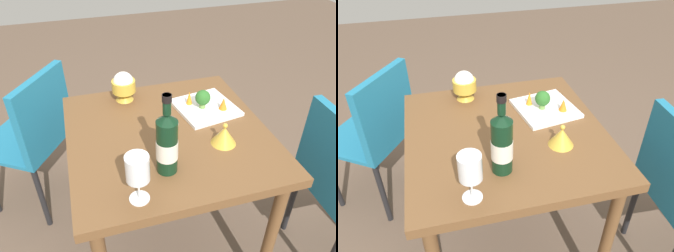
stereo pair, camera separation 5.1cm
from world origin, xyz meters
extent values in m
plane|color=brown|center=(0.00, 0.00, 0.00)|extent=(8.00, 8.00, 0.00)
cube|color=brown|center=(0.00, 0.00, 0.73)|extent=(0.82, 0.82, 0.04)
cylinder|color=brown|center=(0.35, -0.35, 0.35)|extent=(0.05, 0.05, 0.71)
cylinder|color=brown|center=(-0.35, 0.35, 0.35)|extent=(0.05, 0.05, 0.71)
cylinder|color=brown|center=(0.35, 0.35, 0.35)|extent=(0.05, 0.05, 0.71)
cube|color=teal|center=(-0.66, 0.54, 0.44)|extent=(0.55, 0.55, 0.02)
cube|color=teal|center=(-0.51, 0.45, 0.65)|extent=(0.25, 0.36, 0.40)
cylinder|color=black|center=(-0.72, 0.78, 0.21)|extent=(0.03, 0.03, 0.43)
cylinder|color=black|center=(-0.61, 0.31, 0.21)|extent=(0.03, 0.03, 0.43)
cylinder|color=black|center=(-0.43, 0.60, 0.21)|extent=(0.03, 0.03, 0.43)
cube|color=teal|center=(0.64, -0.27, 0.65)|extent=(0.06, 0.40, 0.40)
cylinder|color=black|center=(0.65, -0.10, 0.21)|extent=(0.03, 0.03, 0.43)
cylinder|color=black|center=(-0.07, -0.22, 0.85)|extent=(0.08, 0.07, 0.21)
cone|color=black|center=(-0.07, -0.22, 0.97)|extent=(0.08, 0.07, 0.03)
cylinder|color=black|center=(-0.07, -0.22, 1.02)|extent=(0.03, 0.03, 0.07)
cylinder|color=black|center=(-0.07, -0.22, 1.04)|extent=(0.03, 0.03, 0.02)
cylinder|color=silver|center=(-0.07, -0.22, 0.84)|extent=(0.08, 0.08, 0.07)
cylinder|color=white|center=(-0.19, -0.32, 0.75)|extent=(0.07, 0.07, 0.00)
cylinder|color=white|center=(-0.19, -0.32, 0.79)|extent=(0.01, 0.01, 0.08)
cylinder|color=white|center=(-0.19, -0.32, 0.88)|extent=(0.08, 0.08, 0.09)
cone|color=gold|center=(-0.12, 0.31, 0.77)|extent=(0.08, 0.08, 0.04)
cylinder|color=gold|center=(-0.12, 0.31, 0.82)|extent=(0.11, 0.11, 0.05)
sphere|color=white|center=(-0.12, 0.31, 0.84)|extent=(0.09, 0.09, 0.09)
cone|color=gold|center=(0.19, -0.13, 0.78)|extent=(0.10, 0.10, 0.07)
sphere|color=gold|center=(0.19, -0.13, 0.83)|extent=(0.02, 0.02, 0.02)
cube|color=white|center=(0.21, 0.12, 0.75)|extent=(0.29, 0.29, 0.02)
cylinder|color=#729E4C|center=(0.19, 0.11, 0.78)|extent=(0.03, 0.03, 0.03)
sphere|color=#2D6B28|center=(0.19, 0.11, 0.81)|extent=(0.07, 0.07, 0.07)
cone|color=orange|center=(0.15, 0.16, 0.79)|extent=(0.03, 0.03, 0.06)
cone|color=orange|center=(0.28, 0.08, 0.79)|extent=(0.04, 0.04, 0.06)
camera|label=1|loc=(-0.32, -1.06, 1.57)|focal=35.77mm
camera|label=2|loc=(-0.27, -1.08, 1.57)|focal=35.77mm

